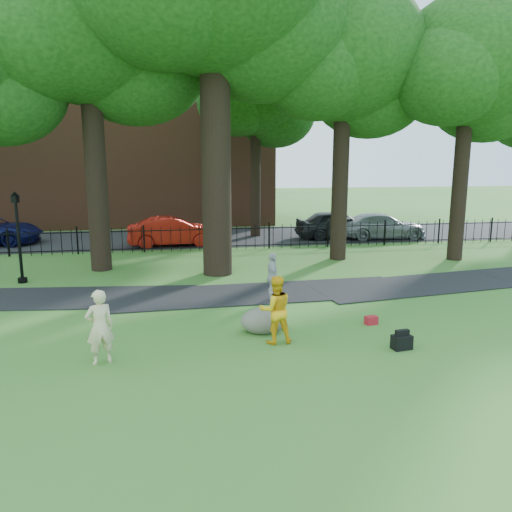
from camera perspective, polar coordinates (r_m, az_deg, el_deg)
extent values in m
plane|color=#346E26|center=(12.60, -1.36, -9.23)|extent=(120.00, 120.00, 0.00)
cube|color=black|center=(16.42, 0.12, -4.34)|extent=(36.07, 3.85, 0.03)
cube|color=black|center=(28.09, -6.11, 2.12)|extent=(80.00, 7.00, 0.02)
cube|color=black|center=(23.99, -5.54, 3.05)|extent=(44.00, 0.04, 0.04)
cube|color=black|center=(24.12, -5.50, 1.07)|extent=(44.00, 0.04, 0.04)
cube|color=brown|center=(35.80, -13.75, 13.45)|extent=(18.00, 8.00, 12.00)
cylinder|color=black|center=(18.78, -4.63, 13.76)|extent=(1.10, 1.10, 10.50)
ellipsoid|color=#113A0F|center=(20.65, 0.66, 24.93)|extent=(6.72, 6.72, 5.71)
cylinder|color=black|center=(20.38, -17.94, 11.09)|extent=(0.80, 0.80, 9.10)
ellipsoid|color=#113A0F|center=(20.98, -18.80, 24.32)|extent=(7.20, 7.20, 6.12)
ellipsoid|color=#113A0F|center=(21.44, -13.60, 20.74)|extent=(5.76, 5.76, 4.90)
ellipsoid|color=#113A0F|center=(20.36, -23.31, 22.19)|extent=(5.40, 5.40, 4.59)
cylinder|color=black|center=(21.90, 9.66, 10.52)|extent=(0.70, 0.70, 8.40)
ellipsoid|color=#113A0F|center=(22.31, 10.06, 22.00)|extent=(6.60, 6.60, 5.61)
ellipsoid|color=#113A0F|center=(23.40, 12.85, 18.40)|extent=(5.28, 5.28, 4.49)
ellipsoid|color=#113A0F|center=(21.17, 7.03, 20.70)|extent=(4.95, 4.95, 4.21)
cylinder|color=black|center=(23.16, 22.41, 9.44)|extent=(0.64, 0.64, 8.05)
ellipsoid|color=#113A0F|center=(23.48, 23.23, 19.85)|extent=(6.20, 6.20, 5.27)
ellipsoid|color=#113A0F|center=(24.71, 24.85, 16.55)|extent=(4.96, 4.96, 4.22)
ellipsoid|color=#113A0F|center=(22.22, 21.15, 18.74)|extent=(4.65, 4.65, 3.95)
imported|color=beige|center=(11.32, -17.43, -7.73)|extent=(0.70, 0.59, 1.65)
imported|color=#F7AF14|center=(11.98, 2.25, -6.14)|extent=(0.83, 0.66, 1.66)
imported|color=#B6B7BB|center=(15.43, 1.89, -2.42)|extent=(0.48, 0.94, 1.54)
ellipsoid|color=#5E5C4F|center=(12.88, 0.86, -7.15)|extent=(1.35, 1.13, 0.69)
cylinder|color=black|center=(19.46, -25.44, 1.33)|extent=(0.11, 0.11, 2.86)
cylinder|color=black|center=(19.71, -25.12, -2.51)|extent=(0.32, 0.32, 0.18)
cube|color=black|center=(19.28, -25.83, 5.91)|extent=(0.25, 0.25, 0.27)
cone|color=black|center=(19.27, -25.88, 6.43)|extent=(0.29, 0.29, 0.14)
cube|color=black|center=(12.27, 16.31, -9.43)|extent=(0.49, 0.34, 0.34)
cube|color=maroon|center=(13.82, 13.03, -7.17)|extent=(0.36, 0.26, 0.22)
imported|color=#A7150C|center=(25.45, -9.44, 2.78)|extent=(4.59, 1.85, 1.48)
imported|color=black|center=(27.82, 9.31, 3.58)|extent=(4.62, 1.91, 1.56)
imported|color=gray|center=(28.29, 14.21, 3.33)|extent=(4.88, 2.21, 1.38)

